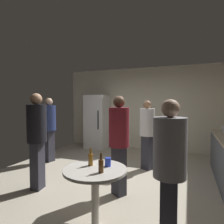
# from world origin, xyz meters

# --- Properties ---
(ground_plane) EXTENTS (5.20, 5.20, 0.10)m
(ground_plane) POSITION_xyz_m (0.00, 0.00, -0.05)
(ground_plane) COLOR #B2A893
(wall_back) EXTENTS (5.32, 0.06, 2.70)m
(wall_back) POSITION_xyz_m (0.00, 2.63, 1.35)
(wall_back) COLOR silver
(wall_back) RESTS_ON ground_plane
(refrigerator) EXTENTS (0.70, 0.68, 1.80)m
(refrigerator) POSITION_xyz_m (-1.46, 2.20, 0.90)
(refrigerator) COLOR white
(refrigerator) RESTS_ON ground_plane
(foreground_table) EXTENTS (0.80, 0.80, 0.73)m
(foreground_table) POSITION_xyz_m (0.38, -1.58, 0.63)
(foreground_table) COLOR beige
(foreground_table) RESTS_ON ground_plane
(beer_bottle_amber) EXTENTS (0.06, 0.06, 0.23)m
(beer_bottle_amber) POSITION_xyz_m (0.27, -1.49, 0.82)
(beer_bottle_amber) COLOR #8C5919
(beer_bottle_amber) RESTS_ON foreground_table
(beer_bottle_brown) EXTENTS (0.06, 0.06, 0.23)m
(beer_bottle_brown) POSITION_xyz_m (0.51, -1.68, 0.82)
(beer_bottle_brown) COLOR #593314
(beer_bottle_brown) RESTS_ON foreground_table
(plastic_cup_blue) EXTENTS (0.08, 0.08, 0.11)m
(plastic_cup_blue) POSITION_xyz_m (0.49, -1.44, 0.79)
(plastic_cup_blue) COLOR blue
(plastic_cup_blue) RESTS_ON foreground_table
(person_in_maroon_shirt) EXTENTS (0.47, 0.47, 1.67)m
(person_in_maroon_shirt) POSITION_xyz_m (0.38, -0.69, 0.98)
(person_in_maroon_shirt) COLOR #2D2D38
(person_in_maroon_shirt) RESTS_ON ground_plane
(person_in_black_shirt) EXTENTS (0.39, 0.39, 1.72)m
(person_in_black_shirt) POSITION_xyz_m (-1.06, -1.03, 1.01)
(person_in_black_shirt) COLOR #2D2D38
(person_in_black_shirt) RESTS_ON ground_plane
(person_in_gray_shirt) EXTENTS (0.36, 0.36, 1.60)m
(person_in_gray_shirt) POSITION_xyz_m (1.28, -1.65, 0.93)
(person_in_gray_shirt) COLOR #2D2D38
(person_in_gray_shirt) RESTS_ON ground_plane
(person_in_navy_shirt) EXTENTS (0.39, 0.39, 1.67)m
(person_in_navy_shirt) POSITION_xyz_m (-1.94, 0.35, 0.98)
(person_in_navy_shirt) COLOR #2D2D38
(person_in_navy_shirt) RESTS_ON ground_plane
(person_in_white_shirt) EXTENTS (0.44, 0.44, 1.60)m
(person_in_white_shirt) POSITION_xyz_m (0.57, 0.70, 0.93)
(person_in_white_shirt) COLOR #2D2D38
(person_in_white_shirt) RESTS_ON ground_plane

